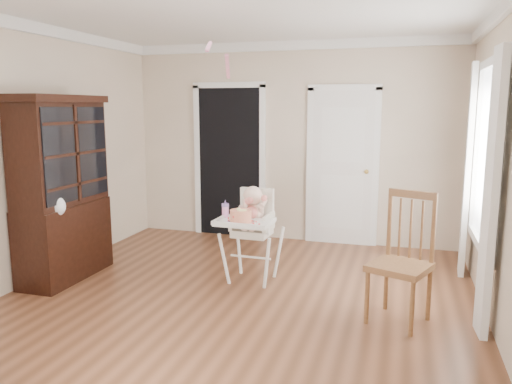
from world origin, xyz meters
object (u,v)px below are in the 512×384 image
(cake, at_px, (241,216))
(dining_chair, at_px, (402,262))
(china_cabinet, at_px, (62,189))
(sippy_cup, at_px, (225,210))
(high_chair, at_px, (252,224))

(cake, xyz_separation_m, dining_chair, (1.56, -0.34, -0.24))
(cake, xyz_separation_m, china_cabinet, (-1.93, -0.21, 0.22))
(sippy_cup, bearing_deg, dining_chair, -16.14)
(sippy_cup, xyz_separation_m, china_cabinet, (-1.70, -0.39, 0.21))
(high_chair, distance_m, china_cabinet, 2.05)
(dining_chair, bearing_deg, cake, -170.48)
(china_cabinet, relative_size, dining_chair, 1.74)
(cake, height_order, dining_chair, dining_chair)
(sippy_cup, distance_m, china_cabinet, 1.76)
(cake, distance_m, sippy_cup, 0.29)
(high_chair, xyz_separation_m, china_cabinet, (-1.96, -0.48, 0.36))
(china_cabinet, bearing_deg, dining_chair, -2.04)
(dining_chair, bearing_deg, high_chair, -179.87)
(sippy_cup, height_order, china_cabinet, china_cabinet)
(sippy_cup, xyz_separation_m, dining_chair, (1.79, -0.52, -0.25))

